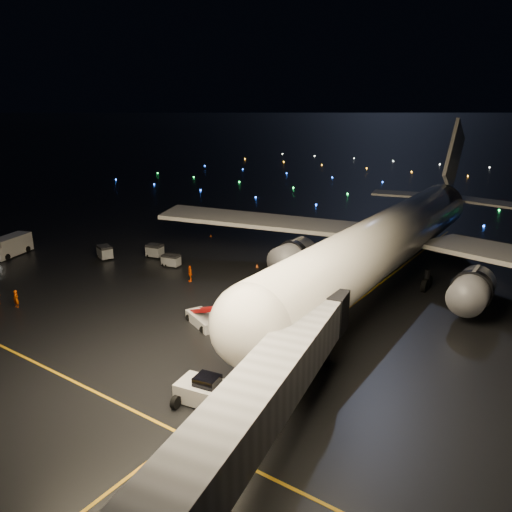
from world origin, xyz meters
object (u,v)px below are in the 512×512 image
(baggage_cart_1, at_px, (173,261))
(crew_c, at_px, (190,274))
(baggage_cart_0, at_px, (169,260))
(baggage_cart_2, at_px, (155,251))
(airliner, at_px, (399,205))
(crew_a, at_px, (16,299))
(baggage_cart_3, at_px, (105,252))
(pushback_tug, at_px, (207,390))
(service_truck, at_px, (11,246))
(belt_loader, at_px, (203,310))

(baggage_cart_1, bearing_deg, crew_c, -37.92)
(crew_c, relative_size, baggage_cart_0, 1.10)
(baggage_cart_2, bearing_deg, crew_c, -34.88)
(airliner, relative_size, crew_a, 34.24)
(baggage_cart_0, relative_size, baggage_cart_3, 0.81)
(pushback_tug, xyz_separation_m, baggage_cart_1, (-23.91, 21.34, -0.26))
(airliner, xyz_separation_m, service_truck, (-47.88, -21.37, -7.79))
(crew_a, relative_size, baggage_cart_0, 1.06)
(baggage_cart_1, xyz_separation_m, baggage_cart_2, (-4.97, 1.66, 0.12))
(crew_a, bearing_deg, airliner, 41.08)
(airliner, distance_m, baggage_cart_1, 29.46)
(service_truck, bearing_deg, baggage_cart_2, 13.38)
(pushback_tug, relative_size, baggage_cart_2, 2.06)
(crew_c, bearing_deg, pushback_tug, -6.12)
(service_truck, height_order, baggage_cart_2, service_truck)
(baggage_cart_0, bearing_deg, baggage_cart_1, -3.47)
(crew_c, distance_m, baggage_cart_0, 6.96)
(pushback_tug, xyz_separation_m, belt_loader, (-8.84, 9.88, 0.52))
(pushback_tug, bearing_deg, crew_a, 166.66)
(service_truck, relative_size, baggage_cart_2, 3.52)
(pushback_tug, height_order, service_truck, service_truck)
(belt_loader, height_order, service_truck, belt_loader)
(crew_a, height_order, baggage_cart_3, crew_a)
(service_truck, bearing_deg, baggage_cart_0, 4.28)
(pushback_tug, relative_size, baggage_cart_1, 2.35)
(crew_c, distance_m, baggage_cart_3, 15.82)
(airliner, height_order, baggage_cart_0, airliner)
(service_truck, xyz_separation_m, baggage_cart_3, (12.32, 6.34, -0.46))
(belt_loader, bearing_deg, pushback_tug, -24.76)
(pushback_tug, bearing_deg, crew_c, 125.38)
(pushback_tug, distance_m, baggage_cart_0, 32.48)
(crew_c, bearing_deg, baggage_cart_0, -165.51)
(pushback_tug, height_order, belt_loader, belt_loader)
(baggage_cart_2, bearing_deg, airliner, 7.45)
(pushback_tug, bearing_deg, baggage_cart_0, 129.70)
(pushback_tug, height_order, baggage_cart_2, pushback_tug)
(pushback_tug, xyz_separation_m, crew_a, (-27.98, 1.99, -0.11))
(pushback_tug, bearing_deg, airliner, 78.06)
(service_truck, xyz_separation_m, crew_a, (18.34, -10.18, -0.45))
(crew_c, relative_size, baggage_cart_1, 1.04)
(crew_c, height_order, baggage_cart_3, crew_c)
(pushback_tug, bearing_deg, baggage_cart_3, 142.16)
(airliner, height_order, baggage_cart_3, airliner)
(pushback_tug, distance_m, baggage_cart_3, 38.71)
(baggage_cart_3, bearing_deg, service_truck, -133.05)
(belt_loader, relative_size, baggage_cart_0, 3.65)
(belt_loader, relative_size, baggage_cart_2, 3.01)
(baggage_cart_0, height_order, baggage_cart_1, baggage_cart_1)
(baggage_cart_0, distance_m, baggage_cart_2, 4.70)
(service_truck, relative_size, crew_c, 3.86)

